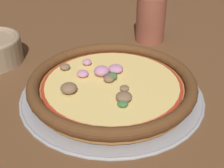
# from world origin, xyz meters

# --- Properties ---
(ground_plane) EXTENTS (3.00, 3.00, 0.00)m
(ground_plane) POSITION_xyz_m (0.00, 0.00, 0.00)
(ground_plane) COLOR brown
(pizza_tray) EXTENTS (0.36, 0.36, 0.01)m
(pizza_tray) POSITION_xyz_m (0.00, 0.00, 0.00)
(pizza_tray) COLOR #9E9EA3
(pizza_tray) RESTS_ON ground_plane
(pizza) EXTENTS (0.32, 0.32, 0.04)m
(pizza) POSITION_xyz_m (0.00, -0.00, 0.02)
(pizza) COLOR #A86B33
(pizza) RESTS_ON pizza_tray
(drinking_cup) EXTENTS (0.07, 0.07, 0.12)m
(drinking_cup) POSITION_xyz_m (-0.10, -0.26, 0.06)
(drinking_cup) COLOR brown
(drinking_cup) RESTS_ON ground_plane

